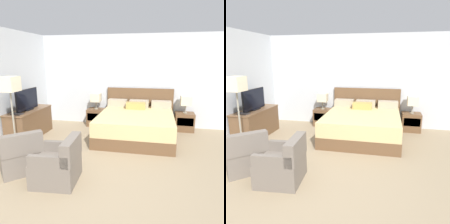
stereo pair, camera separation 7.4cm
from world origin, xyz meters
TOP-DOWN VIEW (x-y plane):
  - ground_plane at (0.00, 0.00)m, footprint 10.29×10.29m
  - wall_back at (0.00, 3.46)m, footprint 6.24×0.06m
  - wall_left at (-2.55, 1.41)m, footprint 0.06×5.23m
  - bed at (0.46, 2.41)m, footprint 1.92×2.08m
  - nightstand_left at (-0.81, 3.16)m, footprint 0.51×0.42m
  - nightstand_right at (1.74, 3.16)m, footprint 0.51×0.42m
  - table_lamp_left at (-0.81, 3.16)m, footprint 0.28×0.28m
  - table_lamp_right at (1.74, 3.16)m, footprint 0.28×0.28m
  - dresser at (-2.22, 1.86)m, footprint 0.55×1.41m
  - tv at (-2.22, 1.84)m, footprint 0.18×0.89m
  - book_red_cover at (-2.20, 1.36)m, footprint 0.27×0.17m
  - armchair_by_window at (-1.38, 0.21)m, footprint 0.97×0.97m
  - armchair_companion at (-0.56, 0.00)m, footprint 0.75×0.74m
  - floor_lamp at (-1.91, 0.82)m, footprint 0.32×0.32m

SIDE VIEW (x-z plane):
  - ground_plane at x=0.00m, z-range 0.00..0.00m
  - nightstand_left at x=-0.81m, z-range 0.00..0.51m
  - nightstand_right at x=1.74m, z-range 0.00..0.51m
  - armchair_by_window at x=-1.38m, z-range -0.10..0.66m
  - armchair_companion at x=-0.56m, z-range -0.10..0.66m
  - bed at x=0.46m, z-range -0.23..0.91m
  - dresser at x=-2.22m, z-range 0.01..0.72m
  - book_red_cover at x=-2.20m, z-range 0.71..0.74m
  - table_lamp_left at x=-0.81m, z-range 0.62..1.08m
  - table_lamp_right at x=1.74m, z-range 0.62..1.08m
  - tv at x=-2.22m, z-range 0.70..1.23m
  - wall_back at x=0.00m, z-range 0.00..2.66m
  - wall_left at x=-2.55m, z-range 0.00..2.66m
  - floor_lamp at x=-1.91m, z-range 0.55..2.18m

